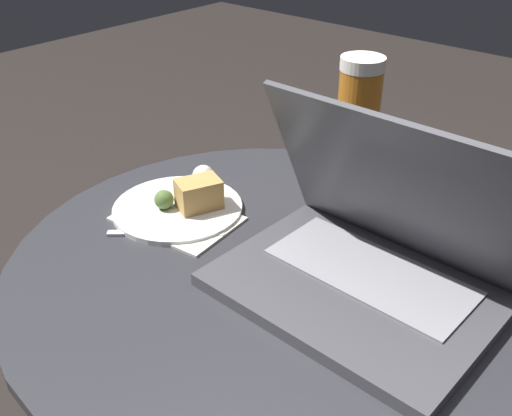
{
  "coord_description": "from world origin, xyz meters",
  "views": [
    {
      "loc": [
        0.45,
        -0.54,
        1.01
      ],
      "look_at": [
        -0.03,
        0.01,
        0.58
      ],
      "focal_mm": 42.0,
      "sensor_mm": 36.0,
      "label": 1
    }
  ],
  "objects": [
    {
      "name": "table",
      "position": [
        0.0,
        0.0,
        0.39
      ],
      "size": [
        0.75,
        0.75,
        0.51
      ],
      "color": "#515156",
      "rests_on": "ground_plane"
    },
    {
      "name": "napkin",
      "position": [
        -0.18,
        -0.01,
        0.52
      ],
      "size": [
        0.2,
        0.15,
        0.0
      ],
      "color": "silver",
      "rests_on": "table"
    },
    {
      "name": "laptop",
      "position": [
        0.14,
        0.03,
        0.57
      ],
      "size": [
        0.36,
        0.26,
        0.25
      ],
      "color": "#47474C",
      "rests_on": "table"
    },
    {
      "name": "beer_glass",
      "position": [
        -0.01,
        0.22,
        0.64
      ],
      "size": [
        0.07,
        0.07,
        0.24
      ],
      "color": "#C6701E",
      "rests_on": "table"
    },
    {
      "name": "snack_plate",
      "position": [
        -0.19,
        0.02,
        0.53
      ],
      "size": [
        0.21,
        0.21,
        0.06
      ],
      "color": "silver",
      "rests_on": "table"
    },
    {
      "name": "fork",
      "position": [
        -0.15,
        -0.04,
        0.52
      ],
      "size": [
        0.14,
        0.13,
        0.0
      ],
      "color": "silver",
      "rests_on": "table"
    }
  ]
}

